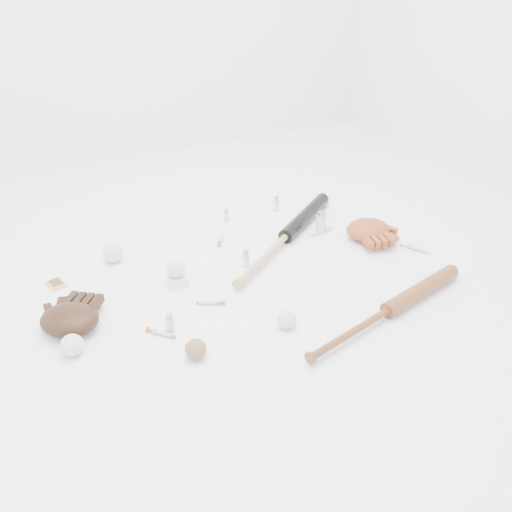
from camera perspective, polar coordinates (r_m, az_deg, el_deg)
name	(u,v)px	position (r m, az deg, el deg)	size (l,w,h in m)	color
bat_dark	(286,236)	(2.15, 3.44, 2.29)	(0.88, 0.06, 0.06)	black
bat_wood	(388,310)	(1.78, 14.88, -6.01)	(0.80, 0.06, 0.06)	brown
glove_dark	(70,319)	(1.77, -20.54, -6.78)	(0.23, 0.23, 0.08)	black
glove_tan	(368,230)	(2.23, 12.72, 2.97)	(0.23, 0.23, 0.08)	brown
trading_card	(56,284)	(2.04, -21.89, -3.00)	(0.06, 0.08, 0.00)	gold
pedestal	(177,280)	(1.91, -8.99, -2.75)	(0.07, 0.07, 0.04)	white
baseball_on_pedestal	(176,268)	(1.88, -9.13, -1.40)	(0.07, 0.07, 0.07)	silver
baseball_left	(72,345)	(1.67, -20.27, -9.53)	(0.07, 0.07, 0.07)	silver
baseball_upper	(113,253)	(2.09, -16.02, 0.36)	(0.08, 0.08, 0.08)	silver
baseball_mid	(287,319)	(1.68, 3.51, -7.20)	(0.07, 0.07, 0.07)	silver
baseball_aged	(196,349)	(1.57, -6.92, -10.53)	(0.07, 0.07, 0.07)	brown
syringe_0	(163,334)	(1.68, -10.53, -8.72)	(0.15, 0.03, 0.02)	#ADBCC6
syringe_1	(208,302)	(1.80, -5.49, -5.30)	(0.14, 0.03, 0.02)	#ADBCC6
syringe_2	(221,239)	(2.18, -4.04, 1.97)	(0.13, 0.02, 0.02)	#ADBCC6
syringe_3	(417,248)	(2.21, 17.89, 0.84)	(0.16, 0.03, 0.02)	#ADBCC6
syringe_4	(320,232)	(2.24, 7.29, 2.74)	(0.15, 0.03, 0.02)	#ADBCC6
vial_0	(276,203)	(2.42, 2.31, 6.02)	(0.03, 0.03, 0.07)	silver
vial_1	(226,215)	(2.32, -3.42, 4.66)	(0.02, 0.02, 0.06)	silver
vial_2	(246,258)	(1.98, -1.18, -0.28)	(0.03, 0.03, 0.07)	silver
vial_3	(321,222)	(2.24, 7.41, 3.85)	(0.04, 0.04, 0.10)	silver
vial_4	(170,324)	(1.68, -9.81, -7.62)	(0.03, 0.03, 0.07)	silver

